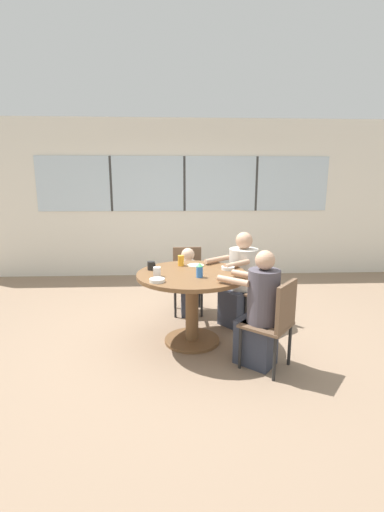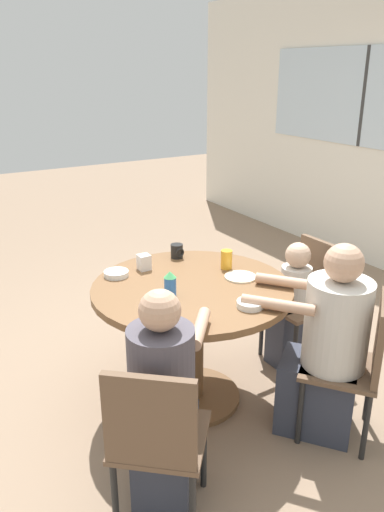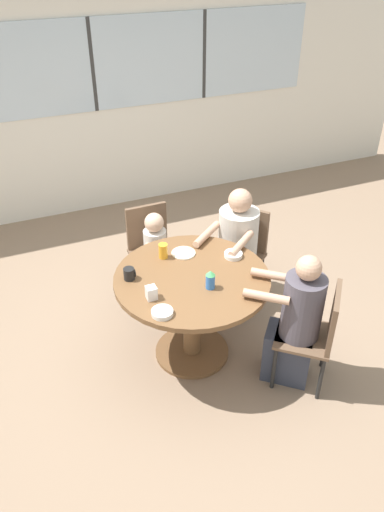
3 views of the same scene
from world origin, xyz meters
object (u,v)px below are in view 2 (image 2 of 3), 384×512
at_px(sippy_cup, 170,284).
at_px(milk_carton_small, 144,262).
at_px(chair_for_man_blue_shirt, 156,435).
at_px(bowl_cereal, 250,304).
at_px(chair_for_woman_green_shirt, 359,357).
at_px(chair_for_toddler, 309,291).
at_px(person_toddler, 291,308).
at_px(coffee_mug, 177,251).
at_px(person_man_blue_shirt, 164,411).
at_px(juice_glass, 226,259).
at_px(bowl_white_shallow, 116,274).
at_px(person_woman_green_shirt, 326,352).

bearing_deg(sippy_cup, milk_carton_small, 173.67).
height_order(chair_for_man_blue_shirt, bowl_cereal, chair_for_man_blue_shirt).
relative_size(chair_for_woman_green_shirt, chair_for_toddler, 1.00).
distance_m(chair_for_man_blue_shirt, bowl_cereal, 0.85).
xyz_separation_m(chair_for_woman_green_shirt, milk_carton_small, (-1.11, -0.72, 0.32)).
height_order(chair_for_man_blue_shirt, milk_carton_small, milk_carton_small).
relative_size(chair_for_toddler, person_toddler, 0.97).
bearing_deg(coffee_mug, person_toddler, 57.09).
height_order(chair_for_woman_green_shirt, sippy_cup, sippy_cup).
bearing_deg(person_man_blue_shirt, sippy_cup, 98.55).
relative_size(juice_glass, bowl_white_shallow, 0.81).
relative_size(chair_for_toddler, person_woman_green_shirt, 0.76).
distance_m(chair_for_toddler, person_man_blue_shirt, 1.59).
relative_size(coffee_mug, bowl_cereal, 0.64).
bearing_deg(chair_for_woman_green_shirt, milk_carton_small, 84.85).
relative_size(person_woman_green_shirt, bowl_white_shallow, 7.67).
bearing_deg(chair_for_woman_green_shirt, person_woman_green_shirt, 90.00).
distance_m(chair_for_toddler, person_toddler, 0.18).
xyz_separation_m(chair_for_woman_green_shirt, coffee_mug, (-1.18, -0.45, 0.31)).
bearing_deg(chair_for_woman_green_shirt, bowl_cereal, 105.17).
relative_size(milk_carton_small, bowl_white_shallow, 0.65).
relative_size(person_woman_green_shirt, bowl_cereal, 7.94).
bearing_deg(bowl_white_shallow, chair_for_man_blue_shirt, -15.21).
bearing_deg(bowl_cereal, coffee_mug, 178.06).
relative_size(person_woman_green_shirt, person_toddler, 1.28).
bearing_deg(sippy_cup, person_man_blue_shirt, -31.63).
bearing_deg(milk_carton_small, bowl_cereal, 18.20).
bearing_deg(juice_glass, person_toddler, 78.46).
relative_size(chair_for_man_blue_shirt, bowl_white_shallow, 5.80).
distance_m(person_toddler, bowl_cereal, 0.88).
bearing_deg(chair_for_man_blue_shirt, sippy_cup, 96.78).
bearing_deg(sippy_cup, chair_for_toddler, 94.10).
xyz_separation_m(person_man_blue_shirt, bowl_white_shallow, (-0.95, 0.19, 0.29)).
bearing_deg(coffee_mug, person_woman_green_shirt, 17.97).
relative_size(coffee_mug, milk_carton_small, 0.95).
height_order(chair_for_toddler, person_woman_green_shirt, person_woman_green_shirt).
xyz_separation_m(person_toddler, sippy_cup, (0.08, -0.98, 0.44)).
distance_m(person_woman_green_shirt, bowl_white_shallow, 1.29).
height_order(person_man_blue_shirt, juice_glass, person_man_blue_shirt).
xyz_separation_m(chair_for_man_blue_shirt, person_woman_green_shirt, (-0.11, 1.10, -0.01)).
distance_m(chair_for_man_blue_shirt, person_man_blue_shirt, 0.16).
height_order(chair_for_toddler, person_toddler, person_toddler).
bearing_deg(juice_glass, person_woman_green_shirt, 13.12).
relative_size(person_woman_green_shirt, coffee_mug, 12.34).
relative_size(person_man_blue_shirt, bowl_white_shallow, 7.57).
distance_m(chair_for_man_blue_shirt, juice_glass, 1.30).
relative_size(sippy_cup, milk_carton_small, 1.53).
bearing_deg(sippy_cup, bowl_cereal, 41.78).
distance_m(person_man_blue_shirt, bowl_white_shallow, 1.01).
bearing_deg(person_woman_green_shirt, person_man_blue_shirt, 141.01).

